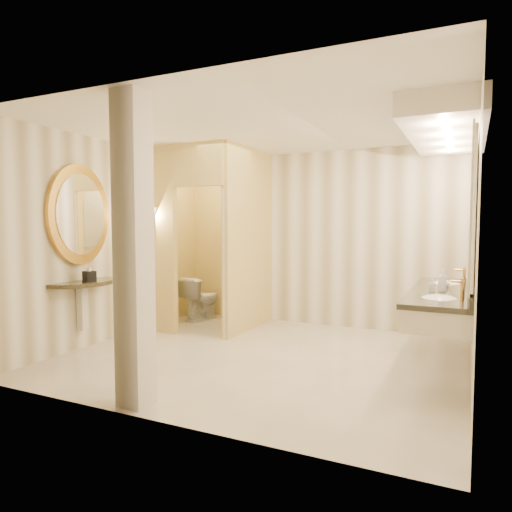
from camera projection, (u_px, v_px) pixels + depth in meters
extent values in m
plane|color=silver|center=(263.00, 356.00, 5.45)|extent=(4.50, 4.50, 0.00)
plane|color=white|center=(263.00, 127.00, 5.26)|extent=(4.50, 4.50, 0.00)
cube|color=white|center=(316.00, 239.00, 7.16)|extent=(4.50, 0.02, 2.70)
cube|color=white|center=(157.00, 254.00, 3.55)|extent=(4.50, 0.02, 2.70)
cube|color=white|center=(115.00, 241.00, 6.31)|extent=(0.02, 4.00, 2.70)
cube|color=white|center=(475.00, 248.00, 4.40)|extent=(0.02, 4.00, 2.70)
cube|color=#F0D97E|center=(249.00, 240.00, 6.82)|extent=(0.10, 1.50, 2.70)
cube|color=#F0D97E|center=(157.00, 240.00, 6.63)|extent=(0.65, 0.10, 2.70)
cube|color=#F0D97E|center=(199.00, 164.00, 6.24)|extent=(0.80, 0.10, 0.60)
cube|color=silver|center=(234.00, 261.00, 6.55)|extent=(0.17, 0.80, 2.10)
cylinder|color=#B9823B|center=(154.00, 226.00, 6.55)|extent=(0.03, 0.03, 0.30)
cone|color=silver|center=(153.00, 212.00, 6.54)|extent=(0.14, 0.14, 0.14)
cube|color=silver|center=(442.00, 303.00, 4.93)|extent=(0.60, 2.24, 0.24)
cube|color=black|center=(443.00, 292.00, 4.92)|extent=(0.64, 2.28, 0.05)
cube|color=black|center=(471.00, 287.00, 4.80)|extent=(0.03, 2.24, 0.10)
ellipsoid|color=white|center=(439.00, 302.00, 4.38)|extent=(0.40, 0.44, 0.15)
cylinder|color=#B9823B|center=(462.00, 290.00, 4.28)|extent=(0.03, 0.03, 0.22)
ellipsoid|color=white|center=(445.00, 287.00, 5.47)|extent=(0.40, 0.44, 0.15)
cylinder|color=#B9823B|center=(464.00, 277.00, 5.38)|extent=(0.03, 0.03, 0.22)
cube|color=white|center=(473.00, 213.00, 4.74)|extent=(0.03, 2.24, 1.40)
cube|color=silver|center=(447.00, 128.00, 4.80)|extent=(0.75, 2.44, 0.22)
cylinder|color=black|center=(79.00, 282.00, 5.73)|extent=(0.96, 0.96, 0.05)
cube|color=silver|center=(82.00, 306.00, 5.73)|extent=(0.10, 0.10, 0.60)
cylinder|color=gold|center=(79.00, 214.00, 5.66)|extent=(0.07, 0.96, 0.96)
cylinder|color=white|center=(81.00, 214.00, 5.64)|extent=(0.02, 0.77, 0.77)
cube|color=silver|center=(134.00, 251.00, 3.90)|extent=(0.25, 0.25, 2.70)
cube|color=black|center=(89.00, 276.00, 5.63)|extent=(0.16, 0.16, 0.13)
imported|color=white|center=(201.00, 298.00, 7.56)|extent=(0.52, 0.76, 0.71)
imported|color=beige|center=(432.00, 285.00, 4.76)|extent=(0.06, 0.06, 0.13)
imported|color=silver|center=(446.00, 283.00, 5.08)|extent=(0.09, 0.09, 0.11)
imported|color=#C6B28C|center=(442.00, 281.00, 4.71)|extent=(0.11, 0.11, 0.23)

